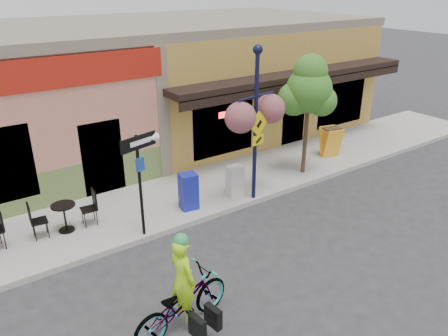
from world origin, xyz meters
name	(u,v)px	position (x,y,z in m)	size (l,w,h in m)	color
ground	(258,214)	(0.00, 0.00, 0.00)	(90.00, 90.00, 0.00)	#2D2D30
sidewalk	(217,186)	(0.00, 2.00, 0.07)	(24.00, 3.00, 0.15)	#9E9B93
curb	(246,204)	(0.00, 0.55, 0.07)	(24.00, 0.12, 0.15)	#A8A59E
building	(137,83)	(0.00, 7.50, 2.25)	(18.20, 8.20, 4.50)	#C37560
bicycle	(181,303)	(-3.81, -2.47, 0.55)	(0.73, 2.08, 1.09)	maroon
cyclist_rider	(183,290)	(-3.76, -2.47, 0.81)	(0.59, 0.39, 1.63)	#ADEE19
lamp_post	(255,126)	(0.33, 0.65, 2.29)	(1.37, 0.55, 4.28)	#111336
one_way_sign	(140,187)	(-3.09, 0.65, 1.43)	(0.98, 0.21, 2.57)	black
cafe_set_right	(64,214)	(-4.61, 1.90, 0.62)	(1.57, 0.78, 0.94)	black
newspaper_box_blue	(188,191)	(-1.51, 1.16, 0.66)	(0.46, 0.41, 1.02)	navy
newspaper_box_grey	(235,181)	(0.00, 1.10, 0.59)	(0.41, 0.37, 0.89)	silver
street_tree	(307,115)	(2.77, 1.14, 2.06)	(1.49, 1.49, 3.82)	#3D7A26
sandwich_board	(333,144)	(4.48, 1.44, 0.68)	(0.63, 0.46, 1.05)	yellow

